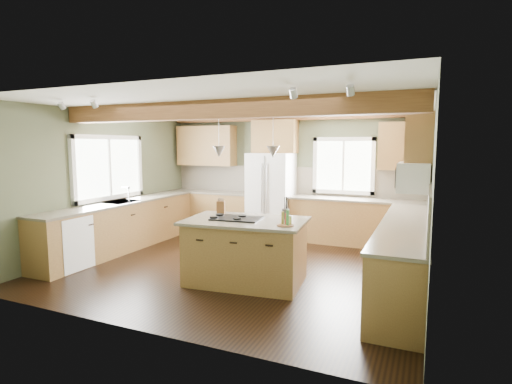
% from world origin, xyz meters
% --- Properties ---
extents(floor, '(5.60, 5.60, 0.00)m').
position_xyz_m(floor, '(0.00, 0.00, 0.00)').
color(floor, black).
rests_on(floor, ground).
extents(ceiling, '(5.60, 5.60, 0.00)m').
position_xyz_m(ceiling, '(0.00, 0.00, 2.60)').
color(ceiling, silver).
rests_on(ceiling, wall_back).
extents(wall_back, '(5.60, 0.00, 5.60)m').
position_xyz_m(wall_back, '(0.00, 2.50, 1.30)').
color(wall_back, '#4D543C').
rests_on(wall_back, ground).
extents(wall_left, '(0.00, 5.00, 5.00)m').
position_xyz_m(wall_left, '(-2.80, 0.00, 1.30)').
color(wall_left, '#4D543C').
rests_on(wall_left, ground).
extents(wall_right, '(0.00, 5.00, 5.00)m').
position_xyz_m(wall_right, '(2.80, 0.00, 1.30)').
color(wall_right, '#4D543C').
rests_on(wall_right, ground).
extents(ceiling_beam, '(5.55, 0.26, 0.26)m').
position_xyz_m(ceiling_beam, '(0.00, -0.67, 2.47)').
color(ceiling_beam, '#583119').
rests_on(ceiling_beam, ceiling).
extents(soffit_trim, '(5.55, 0.20, 0.10)m').
position_xyz_m(soffit_trim, '(0.00, 2.40, 2.54)').
color(soffit_trim, '#583119').
rests_on(soffit_trim, ceiling).
extents(backsplash_back, '(5.58, 0.03, 0.58)m').
position_xyz_m(backsplash_back, '(0.00, 2.48, 1.21)').
color(backsplash_back, brown).
rests_on(backsplash_back, wall_back).
extents(backsplash_right, '(0.03, 3.70, 0.58)m').
position_xyz_m(backsplash_right, '(2.78, 0.05, 1.21)').
color(backsplash_right, brown).
rests_on(backsplash_right, wall_right).
extents(base_cab_back_left, '(2.02, 0.60, 0.88)m').
position_xyz_m(base_cab_back_left, '(-1.79, 2.20, 0.44)').
color(base_cab_back_left, brown).
rests_on(base_cab_back_left, floor).
extents(counter_back_left, '(2.06, 0.64, 0.04)m').
position_xyz_m(counter_back_left, '(-1.79, 2.20, 0.90)').
color(counter_back_left, '#4F473A').
rests_on(counter_back_left, base_cab_back_left).
extents(base_cab_back_right, '(2.62, 0.60, 0.88)m').
position_xyz_m(base_cab_back_right, '(1.49, 2.20, 0.44)').
color(base_cab_back_right, brown).
rests_on(base_cab_back_right, floor).
extents(counter_back_right, '(2.66, 0.64, 0.04)m').
position_xyz_m(counter_back_right, '(1.49, 2.20, 0.90)').
color(counter_back_right, '#4F473A').
rests_on(counter_back_right, base_cab_back_right).
extents(base_cab_left, '(0.60, 3.70, 0.88)m').
position_xyz_m(base_cab_left, '(-2.50, 0.05, 0.44)').
color(base_cab_left, brown).
rests_on(base_cab_left, floor).
extents(counter_left, '(0.64, 3.74, 0.04)m').
position_xyz_m(counter_left, '(-2.50, 0.05, 0.90)').
color(counter_left, '#4F473A').
rests_on(counter_left, base_cab_left).
extents(base_cab_right, '(0.60, 3.70, 0.88)m').
position_xyz_m(base_cab_right, '(2.50, 0.05, 0.44)').
color(base_cab_right, brown).
rests_on(base_cab_right, floor).
extents(counter_right, '(0.64, 3.74, 0.04)m').
position_xyz_m(counter_right, '(2.50, 0.05, 0.90)').
color(counter_right, '#4F473A').
rests_on(counter_right, base_cab_right).
extents(upper_cab_back_left, '(1.40, 0.35, 0.90)m').
position_xyz_m(upper_cab_back_left, '(-1.99, 2.33, 1.95)').
color(upper_cab_back_left, brown).
rests_on(upper_cab_back_left, wall_back).
extents(upper_cab_over_fridge, '(0.96, 0.35, 0.70)m').
position_xyz_m(upper_cab_over_fridge, '(-0.30, 2.33, 2.15)').
color(upper_cab_over_fridge, brown).
rests_on(upper_cab_over_fridge, wall_back).
extents(upper_cab_right, '(0.35, 2.20, 0.90)m').
position_xyz_m(upper_cab_right, '(2.62, 0.90, 1.95)').
color(upper_cab_right, brown).
rests_on(upper_cab_right, wall_right).
extents(upper_cab_back_corner, '(0.90, 0.35, 0.90)m').
position_xyz_m(upper_cab_back_corner, '(2.30, 2.33, 1.95)').
color(upper_cab_back_corner, brown).
rests_on(upper_cab_back_corner, wall_back).
extents(window_left, '(0.04, 1.60, 1.05)m').
position_xyz_m(window_left, '(-2.78, 0.05, 1.55)').
color(window_left, white).
rests_on(window_left, wall_left).
extents(window_back, '(1.10, 0.04, 1.00)m').
position_xyz_m(window_back, '(1.15, 2.48, 1.55)').
color(window_back, white).
rests_on(window_back, wall_back).
extents(sink, '(0.50, 0.65, 0.03)m').
position_xyz_m(sink, '(-2.50, 0.05, 0.91)').
color(sink, '#262628').
rests_on(sink, counter_left).
extents(faucet, '(0.02, 0.02, 0.28)m').
position_xyz_m(faucet, '(-2.32, 0.05, 1.05)').
color(faucet, '#B2B2B7').
rests_on(faucet, sink).
extents(dishwasher, '(0.60, 0.60, 0.84)m').
position_xyz_m(dishwasher, '(-2.49, -1.25, 0.43)').
color(dishwasher, white).
rests_on(dishwasher, floor).
extents(oven, '(0.60, 0.72, 0.84)m').
position_xyz_m(oven, '(2.49, -1.25, 0.43)').
color(oven, white).
rests_on(oven, floor).
extents(microwave, '(0.40, 0.70, 0.38)m').
position_xyz_m(microwave, '(2.58, -0.05, 1.55)').
color(microwave, white).
rests_on(microwave, wall_right).
extents(pendant_left, '(0.18, 0.18, 0.16)m').
position_xyz_m(pendant_left, '(0.00, -0.71, 1.88)').
color(pendant_left, '#B2B2B7').
rests_on(pendant_left, ceiling).
extents(pendant_right, '(0.18, 0.18, 0.16)m').
position_xyz_m(pendant_right, '(0.80, -0.62, 1.88)').
color(pendant_right, '#B2B2B7').
rests_on(pendant_right, ceiling).
extents(refrigerator, '(0.90, 0.74, 1.80)m').
position_xyz_m(refrigerator, '(-0.30, 2.12, 0.90)').
color(refrigerator, white).
rests_on(refrigerator, floor).
extents(island, '(1.69, 1.14, 0.88)m').
position_xyz_m(island, '(0.40, -0.67, 0.44)').
color(island, brown).
rests_on(island, floor).
extents(island_top, '(1.80, 1.25, 0.04)m').
position_xyz_m(island_top, '(0.40, -0.67, 0.90)').
color(island_top, '#4F473A').
rests_on(island_top, island).
extents(cooktop, '(0.74, 0.53, 0.02)m').
position_xyz_m(cooktop, '(0.27, -0.68, 0.93)').
color(cooktop, black).
rests_on(cooktop, island_top).
extents(knife_block, '(0.14, 0.12, 0.20)m').
position_xyz_m(knife_block, '(-0.15, -0.39, 1.02)').
color(knife_block, brown).
rests_on(knife_block, island_top).
extents(utensil_crock, '(0.12, 0.12, 0.14)m').
position_xyz_m(utensil_crock, '(0.90, -0.38, 0.99)').
color(utensil_crock, '#453D37').
rests_on(utensil_crock, island_top).
extents(bottle_tray, '(0.26, 0.26, 0.21)m').
position_xyz_m(bottle_tray, '(1.06, -0.85, 1.02)').
color(bottle_tray, brown).
rests_on(bottle_tray, island_top).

